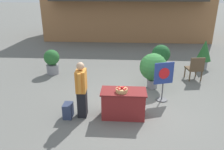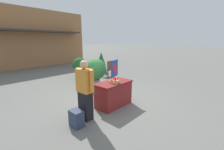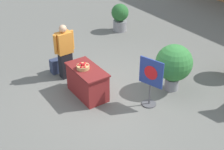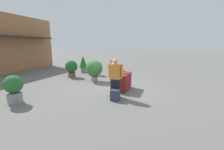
{
  "view_description": "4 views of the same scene",
  "coord_description": "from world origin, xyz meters",
  "px_view_note": "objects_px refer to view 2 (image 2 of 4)",
  "views": [
    {
      "loc": [
        -0.33,
        -5.86,
        3.33
      ],
      "look_at": [
        -0.73,
        0.25,
        0.95
      ],
      "focal_mm": 35.0,
      "sensor_mm": 36.0,
      "label": 1
    },
    {
      "loc": [
        -3.75,
        -3.53,
        2.05
      ],
      "look_at": [
        -0.25,
        -0.33,
        0.97
      ],
      "focal_mm": 24.0,
      "sensor_mm": 36.0,
      "label": 2
    },
    {
      "loc": [
        5.6,
        -3.79,
        4.66
      ],
      "look_at": [
        -0.04,
        0.05,
        0.58
      ],
      "focal_mm": 50.0,
      "sensor_mm": 36.0,
      "label": 3
    },
    {
      "loc": [
        -7.07,
        -2.45,
        2.08
      ],
      "look_at": [
        -0.89,
        -0.16,
        0.79
      ],
      "focal_mm": 24.0,
      "sensor_mm": 36.0,
      "label": 4
    }
  ],
  "objects_px": {
    "backpack": "(76,118)",
    "potted_plant_near_left": "(101,61)",
    "patio_chair": "(108,68)",
    "potted_plant_far_left": "(80,66)",
    "potted_plant_far_right": "(95,70)",
    "person_visitor": "(85,90)",
    "display_table": "(114,94)",
    "poster_board": "(115,73)",
    "apple_basket": "(114,81)"
  },
  "relations": [
    {
      "from": "potted_plant_far_right",
      "to": "potted_plant_far_left",
      "type": "height_order",
      "value": "potted_plant_far_right"
    },
    {
      "from": "patio_chair",
      "to": "backpack",
      "type": "bearing_deg",
      "value": 116.36
    },
    {
      "from": "poster_board",
      "to": "potted_plant_far_left",
      "type": "distance_m",
      "value": 2.96
    },
    {
      "from": "backpack",
      "to": "potted_plant_far_left",
      "type": "height_order",
      "value": "potted_plant_far_left"
    },
    {
      "from": "poster_board",
      "to": "potted_plant_far_left",
      "type": "height_order",
      "value": "poster_board"
    },
    {
      "from": "apple_basket",
      "to": "patio_chair",
      "type": "height_order",
      "value": "patio_chair"
    },
    {
      "from": "display_table",
      "to": "backpack",
      "type": "relative_size",
      "value": 2.95
    },
    {
      "from": "backpack",
      "to": "person_visitor",
      "type": "bearing_deg",
      "value": 17.89
    },
    {
      "from": "apple_basket",
      "to": "potted_plant_near_left",
      "type": "height_order",
      "value": "potted_plant_near_left"
    },
    {
      "from": "person_visitor",
      "to": "poster_board",
      "type": "xyz_separation_m",
      "value": [
        2.38,
        1.08,
        -0.09
      ]
    },
    {
      "from": "potted_plant_near_left",
      "to": "potted_plant_far_right",
      "type": "relative_size",
      "value": 1.02
    },
    {
      "from": "backpack",
      "to": "patio_chair",
      "type": "distance_m",
      "value": 5.25
    },
    {
      "from": "display_table",
      "to": "potted_plant_far_right",
      "type": "height_order",
      "value": "potted_plant_far_right"
    },
    {
      "from": "apple_basket",
      "to": "potted_plant_far_left",
      "type": "distance_m",
      "value": 4.39
    },
    {
      "from": "potted_plant_far_right",
      "to": "potted_plant_far_left",
      "type": "relative_size",
      "value": 1.14
    },
    {
      "from": "display_table",
      "to": "poster_board",
      "type": "distance_m",
      "value": 1.65
    },
    {
      "from": "backpack",
      "to": "potted_plant_far_left",
      "type": "bearing_deg",
      "value": 53.21
    },
    {
      "from": "person_visitor",
      "to": "potted_plant_far_right",
      "type": "height_order",
      "value": "person_visitor"
    },
    {
      "from": "person_visitor",
      "to": "patio_chair",
      "type": "bearing_deg",
      "value": 34.96
    },
    {
      "from": "backpack",
      "to": "patio_chair",
      "type": "bearing_deg",
      "value": 35.25
    },
    {
      "from": "potted_plant_far_right",
      "to": "potted_plant_near_left",
      "type": "bearing_deg",
      "value": 42.05
    },
    {
      "from": "poster_board",
      "to": "potted_plant_far_right",
      "type": "distance_m",
      "value": 0.99
    },
    {
      "from": "poster_board",
      "to": "backpack",
      "type": "bearing_deg",
      "value": -83.92
    },
    {
      "from": "backpack",
      "to": "potted_plant_near_left",
      "type": "xyz_separation_m",
      "value": [
        5.04,
        4.42,
        0.55
      ]
    },
    {
      "from": "display_table",
      "to": "person_visitor",
      "type": "height_order",
      "value": "person_visitor"
    },
    {
      "from": "patio_chair",
      "to": "potted_plant_near_left",
      "type": "distance_m",
      "value": 1.61
    },
    {
      "from": "display_table",
      "to": "poster_board",
      "type": "relative_size",
      "value": 0.97
    },
    {
      "from": "backpack",
      "to": "patio_chair",
      "type": "relative_size",
      "value": 0.44
    },
    {
      "from": "poster_board",
      "to": "person_visitor",
      "type": "bearing_deg",
      "value": -83.03
    },
    {
      "from": "display_table",
      "to": "potted_plant_near_left",
      "type": "relative_size",
      "value": 0.94
    },
    {
      "from": "person_visitor",
      "to": "patio_chair",
      "type": "xyz_separation_m",
      "value": [
        3.9,
        2.9,
        -0.28
      ]
    },
    {
      "from": "poster_board",
      "to": "potted_plant_far_right",
      "type": "xyz_separation_m",
      "value": [
        -0.21,
        0.96,
        0.06
      ]
    },
    {
      "from": "display_table",
      "to": "potted_plant_far_right",
      "type": "distance_m",
      "value": 2.29
    },
    {
      "from": "poster_board",
      "to": "potted_plant_far_right",
      "type": "height_order",
      "value": "potted_plant_far_right"
    },
    {
      "from": "patio_chair",
      "to": "potted_plant_far_left",
      "type": "distance_m",
      "value": 1.63
    },
    {
      "from": "poster_board",
      "to": "potted_plant_far_right",
      "type": "bearing_deg",
      "value": 174.96
    },
    {
      "from": "backpack",
      "to": "potted_plant_far_right",
      "type": "height_order",
      "value": "potted_plant_far_right"
    },
    {
      "from": "person_visitor",
      "to": "potted_plant_far_right",
      "type": "relative_size",
      "value": 1.23
    },
    {
      "from": "patio_chair",
      "to": "potted_plant_far_right",
      "type": "xyz_separation_m",
      "value": [
        -1.73,
        -0.85,
        0.25
      ]
    },
    {
      "from": "apple_basket",
      "to": "potted_plant_near_left",
      "type": "distance_m",
      "value": 5.61
    },
    {
      "from": "patio_chair",
      "to": "apple_basket",
      "type": "bearing_deg",
      "value": 127.48
    },
    {
      "from": "backpack",
      "to": "potted_plant_near_left",
      "type": "distance_m",
      "value": 6.73
    },
    {
      "from": "person_visitor",
      "to": "potted_plant_far_left",
      "type": "bearing_deg",
      "value": 54.25
    },
    {
      "from": "backpack",
      "to": "display_table",
      "type": "bearing_deg",
      "value": 5.94
    },
    {
      "from": "backpack",
      "to": "potted_plant_far_right",
      "type": "xyz_separation_m",
      "value": [
        2.55,
        2.17,
        0.56
      ]
    },
    {
      "from": "display_table",
      "to": "backpack",
      "type": "height_order",
      "value": "display_table"
    },
    {
      "from": "patio_chair",
      "to": "potted_plant_far_right",
      "type": "bearing_deg",
      "value": 107.33
    },
    {
      "from": "potted_plant_far_right",
      "to": "person_visitor",
      "type": "bearing_deg",
      "value": -136.55
    },
    {
      "from": "display_table",
      "to": "person_visitor",
      "type": "distance_m",
      "value": 1.21
    },
    {
      "from": "patio_chair",
      "to": "potted_plant_far_left",
      "type": "relative_size",
      "value": 0.84
    }
  ]
}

